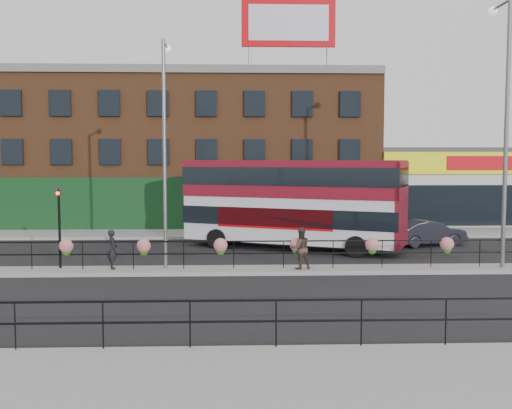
{
  "coord_description": "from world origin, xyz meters",
  "views": [
    {
      "loc": [
        -0.96,
        -23.75,
        4.5
      ],
      "look_at": [
        0.0,
        3.0,
        2.5
      ],
      "focal_mm": 42.0,
      "sensor_mm": 36.0,
      "label": 1
    }
  ],
  "objects_px": {
    "pedestrian_a": "(112,249)",
    "lamp_column_east": "(504,109)",
    "pedestrian_b": "(301,248)",
    "lamp_column_west": "(165,134)",
    "car": "(428,233)",
    "double_decker_bus": "(293,195)"
  },
  "relations": [
    {
      "from": "pedestrian_a",
      "to": "lamp_column_east",
      "type": "relative_size",
      "value": 0.15
    },
    {
      "from": "pedestrian_b",
      "to": "lamp_column_west",
      "type": "bearing_deg",
      "value": -21.35
    },
    {
      "from": "car",
      "to": "pedestrian_a",
      "type": "xyz_separation_m",
      "value": [
        -15.03,
        -7.03,
        0.27
      ]
    },
    {
      "from": "pedestrian_a",
      "to": "pedestrian_b",
      "type": "xyz_separation_m",
      "value": [
        7.5,
        -0.28,
        0.04
      ]
    },
    {
      "from": "double_decker_bus",
      "to": "pedestrian_b",
      "type": "relative_size",
      "value": 6.69
    },
    {
      "from": "pedestrian_a",
      "to": "lamp_column_west",
      "type": "distance_m",
      "value": 5.07
    },
    {
      "from": "pedestrian_b",
      "to": "lamp_column_east",
      "type": "height_order",
      "value": "lamp_column_east"
    },
    {
      "from": "double_decker_bus",
      "to": "pedestrian_a",
      "type": "bearing_deg",
      "value": -142.45
    },
    {
      "from": "double_decker_bus",
      "to": "lamp_column_west",
      "type": "height_order",
      "value": "lamp_column_west"
    },
    {
      "from": "lamp_column_east",
      "to": "lamp_column_west",
      "type": "bearing_deg",
      "value": 179.17
    },
    {
      "from": "lamp_column_west",
      "to": "lamp_column_east",
      "type": "height_order",
      "value": "lamp_column_east"
    },
    {
      "from": "pedestrian_a",
      "to": "pedestrian_b",
      "type": "distance_m",
      "value": 7.51
    },
    {
      "from": "car",
      "to": "pedestrian_a",
      "type": "bearing_deg",
      "value": 97.87
    },
    {
      "from": "pedestrian_a",
      "to": "lamp_column_east",
      "type": "height_order",
      "value": "lamp_column_east"
    },
    {
      "from": "double_decker_bus",
      "to": "pedestrian_a",
      "type": "xyz_separation_m",
      "value": [
        -7.79,
        -5.99,
        -1.81
      ]
    },
    {
      "from": "pedestrian_b",
      "to": "lamp_column_west",
      "type": "height_order",
      "value": "lamp_column_west"
    },
    {
      "from": "pedestrian_a",
      "to": "pedestrian_b",
      "type": "height_order",
      "value": "pedestrian_b"
    },
    {
      "from": "car",
      "to": "lamp_column_east",
      "type": "bearing_deg",
      "value": 168.58
    },
    {
      "from": "pedestrian_b",
      "to": "lamp_column_west",
      "type": "relative_size",
      "value": 0.18
    },
    {
      "from": "lamp_column_west",
      "to": "car",
      "type": "bearing_deg",
      "value": 27.6
    },
    {
      "from": "lamp_column_east",
      "to": "pedestrian_a",
      "type": "bearing_deg",
      "value": -179.74
    },
    {
      "from": "lamp_column_west",
      "to": "lamp_column_east",
      "type": "distance_m",
      "value": 13.67
    }
  ]
}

